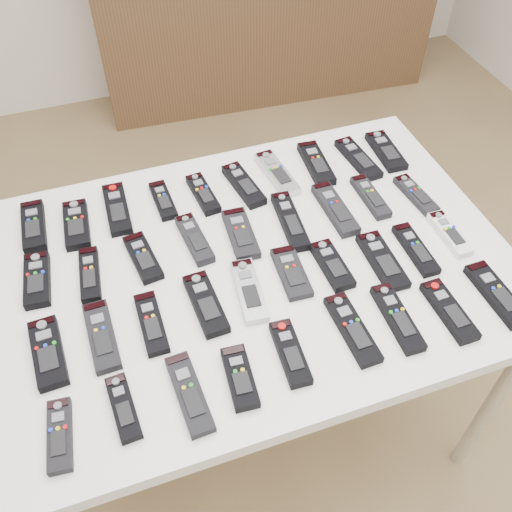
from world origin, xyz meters
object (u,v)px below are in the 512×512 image
object	(u,v)px
remote_6	(277,174)
remote_19	(48,353)
remote_8	(358,159)
remote_9	(386,151)
remote_20	(102,336)
remote_36	(449,311)
remote_3	(163,200)
table	(256,276)
remote_14	(241,234)
remote_23	(249,291)
remote_10	(37,280)
remote_30	(123,408)
remote_15	(290,221)
remote_21	(151,323)
remote_2	(117,209)
remote_29	(60,435)
remote_32	(240,377)
remote_35	(397,318)
remote_13	(195,239)
remote_33	(290,353)
remote_31	(189,393)
remote_34	(352,329)
remote_11	(90,274)
remote_25	(332,265)
remote_24	(291,272)
remote_16	(335,209)
remote_12	(143,257)
remote_1	(77,225)
remote_28	(450,234)
remote_18	(416,195)
remote_4	(203,194)
remote_5	(244,185)
remote_27	(416,249)
remote_17	(370,197)
remote_26	(382,261)
remote_7	(316,164)
remote_22	(206,304)
sideboard	(267,14)

from	to	relation	value
remote_6	remote_19	bearing A→B (deg)	-155.34
remote_8	remote_9	world-z (taller)	same
remote_20	remote_36	size ratio (longest dim) A/B	1.06
remote_3	table	bearing A→B (deg)	-61.39
remote_14	remote_23	world-z (taller)	remote_14
remote_10	remote_30	size ratio (longest dim) A/B	1.10
remote_15	remote_21	world-z (taller)	remote_15
remote_2	remote_29	xyz separation A→B (m)	(-0.21, -0.60, 0.00)
remote_32	remote_35	xyz separation A→B (m)	(0.38, 0.03, -0.00)
remote_13	remote_33	bearing A→B (deg)	-80.28
remote_8	remote_31	distance (m)	0.87
remote_34	remote_35	size ratio (longest dim) A/B	1.03
remote_11	remote_25	world-z (taller)	same
remote_23	remote_30	xyz separation A→B (m)	(-0.33, -0.20, 0.00)
table	remote_24	size ratio (longest dim) A/B	7.90
table	remote_31	distance (m)	0.40
remote_2	remote_16	xyz separation A→B (m)	(0.55, -0.19, 0.00)
remote_12	remote_25	bearing A→B (deg)	-30.00
remote_3	remote_32	bearing A→B (deg)	-89.31
remote_1	remote_21	bearing A→B (deg)	-68.58
remote_2	remote_31	xyz separation A→B (m)	(0.04, -0.59, 0.00)
remote_28	remote_36	bearing A→B (deg)	-121.88
remote_18	remote_19	size ratio (longest dim) A/B	0.90
remote_2	remote_32	xyz separation A→B (m)	(0.15, -0.59, 0.00)
remote_12	remote_20	world-z (taller)	same
table	remote_23	size ratio (longest dim) A/B	6.86
remote_4	remote_31	xyz separation A→B (m)	(-0.19, -0.57, -0.00)
remote_5	remote_27	distance (m)	0.49
remote_5	remote_15	xyz separation A→B (m)	(0.07, -0.18, 0.00)
remote_2	remote_17	bearing A→B (deg)	-13.15
remote_17	remote_24	size ratio (longest dim) A/B	1.05
remote_13	remote_31	distance (m)	0.43
remote_16	remote_23	xyz separation A→B (m)	(-0.30, -0.19, -0.00)
remote_8	remote_9	distance (m)	0.09
remote_11	remote_20	xyz separation A→B (m)	(-0.00, -0.19, 0.00)
remote_5	remote_20	size ratio (longest dim) A/B	0.98
remote_10	remote_14	xyz separation A→B (m)	(0.50, -0.01, -0.00)
remote_15	remote_30	bearing A→B (deg)	-138.29
remote_17	remote_28	xyz separation A→B (m)	(0.13, -0.19, -0.00)
remote_26	remote_19	bearing A→B (deg)	-178.61
remote_4	remote_30	size ratio (longest dim) A/B	1.09
remote_7	remote_26	size ratio (longest dim) A/B	1.00
remote_22	remote_26	xyz separation A→B (m)	(0.44, -0.01, -0.00)
remote_4	remote_21	xyz separation A→B (m)	(-0.22, -0.38, -0.00)
remote_14	remote_26	distance (m)	0.36
remote_4	remote_13	xyz separation A→B (m)	(-0.07, -0.16, 0.00)
remote_33	remote_8	bearing A→B (deg)	55.58
remote_34	remote_26	bearing A→B (deg)	43.90
remote_9	remote_17	xyz separation A→B (m)	(-0.14, -0.17, 0.00)
remote_2	sideboard	bearing A→B (deg)	60.05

